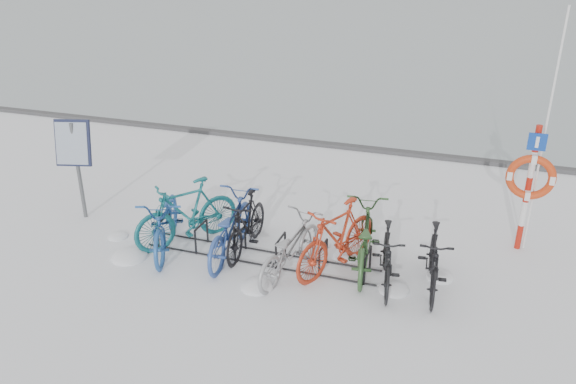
{
  "coord_description": "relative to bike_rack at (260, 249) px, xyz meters",
  "views": [
    {
      "loc": [
        3.08,
        -7.55,
        4.77
      ],
      "look_at": [
        0.28,
        0.6,
        1.0
      ],
      "focal_mm": 35.0,
      "sensor_mm": 36.0,
      "label": 1
    }
  ],
  "objects": [
    {
      "name": "bike_6",
      "position": [
        1.66,
        0.35,
        0.34
      ],
      "size": [
        0.96,
        2.05,
        1.03
      ],
      "primitive_type": "imported",
      "rotation": [
        0.0,
        0.0,
        3.29
      ],
      "color": "#2D5329",
      "rests_on": "ground"
    },
    {
      "name": "lifebuoy_station",
      "position": [
        4.07,
        1.71,
        1.16
      ],
      "size": [
        0.77,
        0.22,
        4.0
      ],
      "color": "#AB1A0D",
      "rests_on": "ground"
    },
    {
      "name": "bike_5",
      "position": [
        1.26,
        0.14,
        0.4
      ],
      "size": [
        1.29,
        1.98,
        1.16
      ],
      "primitive_type": "imported",
      "rotation": [
        0.0,
        0.0,
        -0.43
      ],
      "color": "#B53119",
      "rests_on": "ground"
    },
    {
      "name": "info_board",
      "position": [
        -3.77,
        0.35,
        1.21
      ],
      "size": [
        0.68,
        0.4,
        1.93
      ],
      "rotation": [
        0.0,
        0.0,
        0.27
      ],
      "color": "#595B5E",
      "rests_on": "ground"
    },
    {
      "name": "snow_drifts",
      "position": [
        -0.04,
        -0.23,
        -0.18
      ],
      "size": [
        5.99,
        2.01,
        0.22
      ],
      "color": "white",
      "rests_on": "ground"
    },
    {
      "name": "bike_8",
      "position": [
        2.78,
        0.03,
        0.32
      ],
      "size": [
        0.66,
        1.71,
        1.0
      ],
      "primitive_type": "imported",
      "rotation": [
        0.0,
        0.0,
        0.11
      ],
      "color": "black",
      "rests_on": "ground"
    },
    {
      "name": "bike_2",
      "position": [
        -0.54,
        0.0,
        0.34
      ],
      "size": [
        0.85,
        2.05,
        1.05
      ],
      "primitive_type": "imported",
      "rotation": [
        0.0,
        0.0,
        3.22
      ],
      "color": "#2C4B96",
      "rests_on": "ground"
    },
    {
      "name": "bike_rack",
      "position": [
        0.0,
        0.0,
        0.0
      ],
      "size": [
        4.0,
        0.48,
        0.46
      ],
      "color": "black",
      "rests_on": "ground"
    },
    {
      "name": "bike_7",
      "position": [
        2.1,
        -0.06,
        0.3
      ],
      "size": [
        0.75,
        1.66,
        0.96
      ],
      "primitive_type": "imported",
      "rotation": [
        0.0,
        0.0,
        0.19
      ],
      "color": "black",
      "rests_on": "ground"
    },
    {
      "name": "bike_0",
      "position": [
        -1.66,
        -0.14,
        0.36
      ],
      "size": [
        1.41,
        2.18,
        1.08
      ],
      "primitive_type": "imported",
      "rotation": [
        0.0,
        0.0,
        0.37
      ],
      "color": "#225196",
      "rests_on": "ground"
    },
    {
      "name": "bike_3",
      "position": [
        -0.34,
        0.23,
        0.33
      ],
      "size": [
        0.52,
        1.73,
        1.03
      ],
      "primitive_type": "imported",
      "rotation": [
        0.0,
        0.0,
        0.02
      ],
      "color": "black",
      "rests_on": "ground"
    },
    {
      "name": "ground",
      "position": [
        0.0,
        0.0,
        -0.18
      ],
      "size": [
        900.0,
        900.0,
        0.0
      ],
      "primitive_type": "plane",
      "color": "white",
      "rests_on": "ground"
    },
    {
      "name": "quay_edge",
      "position": [
        0.0,
        5.9,
        -0.13
      ],
      "size": [
        400.0,
        0.25,
        0.1
      ],
      "primitive_type": "cube",
      "color": "#3F3F42",
      "rests_on": "ground"
    },
    {
      "name": "bike_1",
      "position": [
        -1.42,
        0.15,
        0.41
      ],
      "size": [
        1.59,
        1.91,
        1.17
      ],
      "primitive_type": "imported",
      "rotation": [
        0.0,
        0.0,
        -0.62
      ],
      "color": "#155F67",
      "rests_on": "ground"
    },
    {
      "name": "bike_4",
      "position": [
        0.6,
        -0.25,
        0.3
      ],
      "size": [
        0.99,
        1.91,
        0.95
      ],
      "primitive_type": "imported",
      "rotation": [
        0.0,
        0.0,
        2.94
      ],
      "color": "gray",
      "rests_on": "ground"
    }
  ]
}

